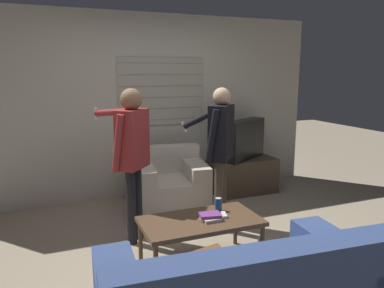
{
  "coord_description": "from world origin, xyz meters",
  "views": [
    {
      "loc": [
        -1.34,
        -3.08,
        1.77
      ],
      "look_at": [
        0.14,
        0.57,
        1.0
      ],
      "focal_mm": 35.0,
      "sensor_mm": 36.0,
      "label": 1
    }
  ],
  "objects_px": {
    "soda_can": "(219,204)",
    "person_left_standing": "(132,147)",
    "coffee_table": "(201,223)",
    "spare_remote": "(224,215)",
    "armchair_beige": "(169,185)",
    "book_stack": "(210,217)",
    "person_right_standing": "(220,141)",
    "tv": "(244,139)"
  },
  "relations": [
    {
      "from": "person_left_standing",
      "to": "book_stack",
      "type": "distance_m",
      "value": 1.08
    },
    {
      "from": "coffee_table",
      "to": "person_right_standing",
      "type": "relative_size",
      "value": 0.68
    },
    {
      "from": "tv",
      "to": "armchair_beige",
      "type": "bearing_deg",
      "value": -19.87
    },
    {
      "from": "person_left_standing",
      "to": "spare_remote",
      "type": "distance_m",
      "value": 1.15
    },
    {
      "from": "coffee_table",
      "to": "tv",
      "type": "distance_m",
      "value": 2.27
    },
    {
      "from": "soda_can",
      "to": "spare_remote",
      "type": "distance_m",
      "value": 0.15
    },
    {
      "from": "tv",
      "to": "soda_can",
      "type": "xyz_separation_m",
      "value": [
        -1.18,
        -1.58,
        -0.29
      ]
    },
    {
      "from": "tv",
      "to": "book_stack",
      "type": "height_order",
      "value": "tv"
    },
    {
      "from": "person_left_standing",
      "to": "soda_can",
      "type": "distance_m",
      "value": 1.05
    },
    {
      "from": "armchair_beige",
      "to": "coffee_table",
      "type": "height_order",
      "value": "armchair_beige"
    },
    {
      "from": "book_stack",
      "to": "soda_can",
      "type": "distance_m",
      "value": 0.24
    },
    {
      "from": "soda_can",
      "to": "person_left_standing",
      "type": "bearing_deg",
      "value": 139.95
    },
    {
      "from": "person_right_standing",
      "to": "soda_can",
      "type": "height_order",
      "value": "person_right_standing"
    },
    {
      "from": "book_stack",
      "to": "person_left_standing",
      "type": "bearing_deg",
      "value": 124.97
    },
    {
      "from": "person_left_standing",
      "to": "person_right_standing",
      "type": "bearing_deg",
      "value": -47.91
    },
    {
      "from": "book_stack",
      "to": "tv",
      "type": "bearing_deg",
      "value": 52.41
    },
    {
      "from": "book_stack",
      "to": "spare_remote",
      "type": "bearing_deg",
      "value": 10.15
    },
    {
      "from": "armchair_beige",
      "to": "person_left_standing",
      "type": "xyz_separation_m",
      "value": [
        -0.64,
        -0.76,
        0.69
      ]
    },
    {
      "from": "coffee_table",
      "to": "person_right_standing",
      "type": "xyz_separation_m",
      "value": [
        0.54,
        0.7,
        0.6
      ]
    },
    {
      "from": "book_stack",
      "to": "spare_remote",
      "type": "xyz_separation_m",
      "value": [
        0.15,
        0.03,
        -0.02
      ]
    },
    {
      "from": "person_left_standing",
      "to": "spare_remote",
      "type": "xyz_separation_m",
      "value": [
        0.69,
        -0.73,
        -0.56
      ]
    },
    {
      "from": "coffee_table",
      "to": "spare_remote",
      "type": "height_order",
      "value": "spare_remote"
    },
    {
      "from": "armchair_beige",
      "to": "book_stack",
      "type": "bearing_deg",
      "value": 94.4
    },
    {
      "from": "person_right_standing",
      "to": "coffee_table",
      "type": "bearing_deg",
      "value": -176.59
    },
    {
      "from": "tv",
      "to": "person_right_standing",
      "type": "height_order",
      "value": "person_right_standing"
    },
    {
      "from": "soda_can",
      "to": "spare_remote",
      "type": "xyz_separation_m",
      "value": [
        -0.01,
        -0.15,
        -0.05
      ]
    },
    {
      "from": "soda_can",
      "to": "person_right_standing",
      "type": "bearing_deg",
      "value": 63.04
    },
    {
      "from": "tv",
      "to": "person_right_standing",
      "type": "xyz_separation_m",
      "value": [
        -0.89,
        -1.01,
        0.21
      ]
    },
    {
      "from": "coffee_table",
      "to": "person_left_standing",
      "type": "xyz_separation_m",
      "value": [
        -0.45,
        0.72,
        0.61
      ]
    },
    {
      "from": "tv",
      "to": "book_stack",
      "type": "bearing_deg",
      "value": 21.82
    },
    {
      "from": "person_left_standing",
      "to": "book_stack",
      "type": "xyz_separation_m",
      "value": [
        0.53,
        -0.76,
        -0.54
      ]
    },
    {
      "from": "armchair_beige",
      "to": "coffee_table",
      "type": "relative_size",
      "value": 0.94
    },
    {
      "from": "spare_remote",
      "to": "armchair_beige",
      "type": "bearing_deg",
      "value": 107.15
    },
    {
      "from": "person_right_standing",
      "to": "tv",
      "type": "bearing_deg",
      "value": -0.7
    },
    {
      "from": "armchair_beige",
      "to": "soda_can",
      "type": "distance_m",
      "value": 1.36
    },
    {
      "from": "tv",
      "to": "spare_remote",
      "type": "relative_size",
      "value": 6.01
    },
    {
      "from": "coffee_table",
      "to": "soda_can",
      "type": "bearing_deg",
      "value": 28.5
    },
    {
      "from": "coffee_table",
      "to": "book_stack",
      "type": "relative_size",
      "value": 5.12
    },
    {
      "from": "armchair_beige",
      "to": "book_stack",
      "type": "xyz_separation_m",
      "value": [
        -0.11,
        -1.52,
        0.15
      ]
    },
    {
      "from": "book_stack",
      "to": "soda_can",
      "type": "xyz_separation_m",
      "value": [
        0.17,
        0.17,
        0.03
      ]
    },
    {
      "from": "person_left_standing",
      "to": "soda_can",
      "type": "height_order",
      "value": "person_left_standing"
    },
    {
      "from": "armchair_beige",
      "to": "tv",
      "type": "height_order",
      "value": "tv"
    }
  ]
}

